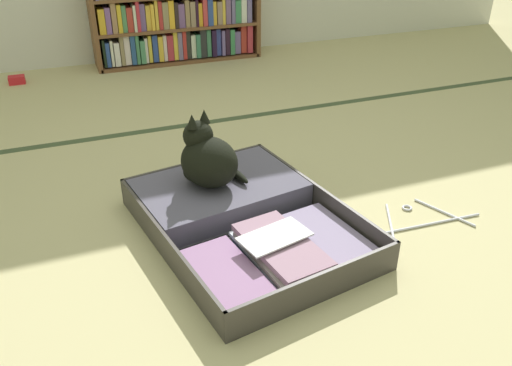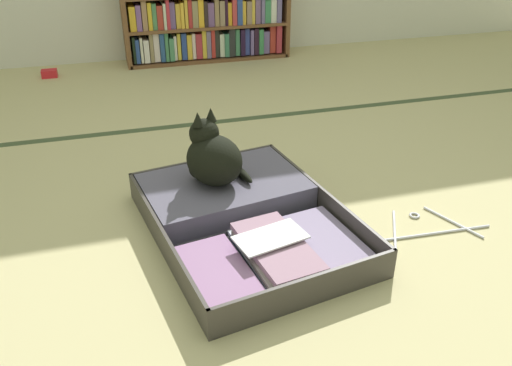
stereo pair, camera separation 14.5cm
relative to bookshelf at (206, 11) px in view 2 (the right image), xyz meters
name	(u,v)px [view 2 (the right image)]	position (x,y,z in m)	size (l,w,h in m)	color
ground_plane	(281,223)	(-0.17, -2.25, -0.35)	(10.00, 10.00, 0.00)	#C1B681
tatami_border	(221,121)	(-0.17, -1.22, -0.35)	(4.80, 0.05, 0.00)	#3E4D30
bookshelf	(206,11)	(0.00, 0.00, 0.00)	(1.19, 0.25, 0.72)	brown
open_suitcase	(240,213)	(-0.32, -2.22, -0.30)	(0.78, 0.97, 0.11)	#3F3936
black_cat	(212,157)	(-0.39, -2.06, -0.13)	(0.29, 0.30, 0.29)	black
clothes_hanger	(426,228)	(0.33, -2.44, -0.34)	(0.47, 0.25, 0.01)	silver
small_red_pouch	(49,74)	(-1.11, -0.14, -0.32)	(0.10, 0.07, 0.05)	red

